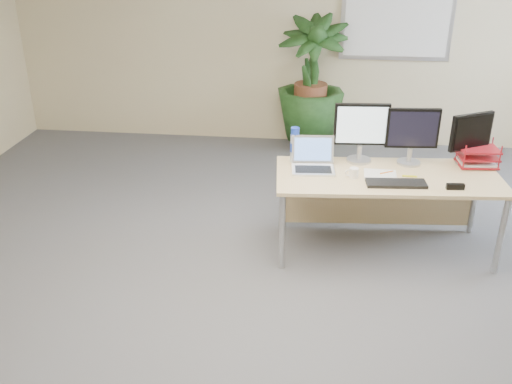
# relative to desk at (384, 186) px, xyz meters

# --- Properties ---
(floor) EXTENTS (8.00, 8.00, 0.00)m
(floor) POSITION_rel_desk_xyz_m (-0.93, -1.41, -0.55)
(floor) COLOR #4D4D52
(floor) RESTS_ON ground
(back_wall) EXTENTS (7.00, 0.04, 2.70)m
(back_wall) POSITION_rel_desk_xyz_m (-0.93, 2.59, 0.80)
(back_wall) COLOR #CCBA90
(back_wall) RESTS_ON floor
(whiteboard) EXTENTS (1.30, 0.04, 0.95)m
(whiteboard) POSITION_rel_desk_xyz_m (0.27, 2.55, 1.00)
(whiteboard) COLOR #BBBBC0
(whiteboard) RESTS_ON back_wall
(desk) EXTENTS (1.88, 0.91, 0.70)m
(desk) POSITION_rel_desk_xyz_m (0.00, 0.00, 0.00)
(desk) COLOR #D2B57C
(desk) RESTS_ON floor
(floor_plant) EXTENTS (0.93, 0.93, 1.50)m
(floor_plant) POSITION_rel_desk_xyz_m (-0.70, 2.29, 0.20)
(floor_plant) COLOR #163513
(floor_plant) RESTS_ON floor
(monitor_left) EXTENTS (0.46, 0.21, 0.51)m
(monitor_left) POSITION_rel_desk_xyz_m (-0.22, 0.18, 0.44)
(monitor_left) COLOR #A7A8AC
(monitor_left) RESTS_ON desk
(monitor_right) EXTENTS (0.44, 0.20, 0.49)m
(monitor_right) POSITION_rel_desk_xyz_m (0.20, 0.17, 0.43)
(monitor_right) COLOR #A7A8AC
(monitor_right) RESTS_ON desk
(monitor_dark) EXTENTS (0.37, 0.22, 0.45)m
(monitor_dark) POSITION_rel_desk_xyz_m (0.69, 0.22, 0.40)
(monitor_dark) COLOR #A7A8AC
(monitor_dark) RESTS_ON desk
(laptop) EXTENTS (0.38, 0.33, 0.25)m
(laptop) POSITION_rel_desk_xyz_m (-0.61, -0.03, 0.21)
(laptop) COLOR silver
(laptop) RESTS_ON desk
(keyboard) EXTENTS (0.48, 0.19, 0.03)m
(keyboard) POSITION_rel_desk_xyz_m (0.05, -0.29, 0.16)
(keyboard) COLOR black
(keyboard) RESTS_ON desk
(coffee_mug) EXTENTS (0.11, 0.07, 0.08)m
(coffee_mug) POSITION_rel_desk_xyz_m (-0.28, -0.19, 0.19)
(coffee_mug) COLOR white
(coffee_mug) RESTS_ON desk
(spiral_notebook) EXTENTS (0.27, 0.20, 0.01)m
(spiral_notebook) POSITION_rel_desk_xyz_m (-0.06, -0.11, 0.15)
(spiral_notebook) COLOR white
(spiral_notebook) RESTS_ON desk
(orange_pen) EXTENTS (0.11, 0.07, 0.01)m
(orange_pen) POSITION_rel_desk_xyz_m (-0.00, -0.08, 0.16)
(orange_pen) COLOR orange
(orange_pen) RESTS_ON spiral_notebook
(yellow_highlighter) EXTENTS (0.12, 0.02, 0.02)m
(yellow_highlighter) POSITION_rel_desk_xyz_m (0.18, -0.12, 0.15)
(yellow_highlighter) COLOR yellow
(yellow_highlighter) RESTS_ON desk
(water_bottle) EXTENTS (0.08, 0.08, 0.31)m
(water_bottle) POSITION_rel_desk_xyz_m (-0.77, 0.11, 0.29)
(water_bottle) COLOR #AFBFCE
(water_bottle) RESTS_ON desk
(letter_tray) EXTENTS (0.34, 0.26, 0.15)m
(letter_tray) POSITION_rel_desk_xyz_m (0.77, 0.20, 0.21)
(letter_tray) COLOR maroon
(letter_tray) RESTS_ON desk
(stapler) EXTENTS (0.14, 0.05, 0.05)m
(stapler) POSITION_rel_desk_xyz_m (0.50, -0.32, 0.17)
(stapler) COLOR black
(stapler) RESTS_ON desk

